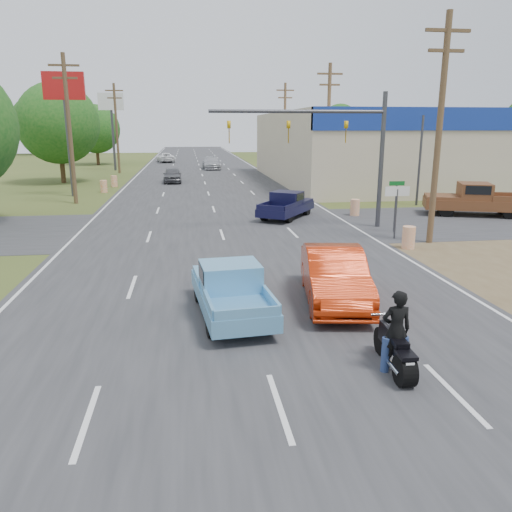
{
  "coord_description": "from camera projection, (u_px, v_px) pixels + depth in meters",
  "views": [
    {
      "loc": [
        -1.61,
        -8.46,
        5.26
      ],
      "look_at": [
        0.45,
        6.64,
        1.3
      ],
      "focal_mm": 35.0,
      "sensor_mm": 36.0,
      "label": 1
    }
  ],
  "objects": [
    {
      "name": "main_road",
      "position": [
        205.0,
        183.0,
        48.0
      ],
      "size": [
        15.0,
        180.0,
        0.02
      ],
      "primitive_type": "cube",
      "color": "#2D2D30",
      "rests_on": "ground"
    },
    {
      "name": "barrel_0",
      "position": [
        409.0,
        238.0,
        22.07
      ],
      "size": [
        0.56,
        0.56,
        1.0
      ],
      "primitive_type": "cylinder",
      "color": "orange",
      "rests_on": "ground"
    },
    {
      "name": "barrel_3",
      "position": [
        114.0,
        181.0,
        44.89
      ],
      "size": [
        0.56,
        0.56,
        1.0
      ],
      "primitive_type": "cylinder",
      "color": "orange",
      "rests_on": "ground"
    },
    {
      "name": "utility_pole_3",
      "position": [
        285.0,
        126.0,
        56.54
      ],
      "size": [
        2.0,
        0.28,
        10.0
      ],
      "color": "#4C3823",
      "rests_on": "ground"
    },
    {
      "name": "tree_5",
      "position": [
        340.0,
        124.0,
        103.18
      ],
      "size": [
        7.98,
        7.98,
        9.88
      ],
      "color": "#422D19",
      "rests_on": "ground"
    },
    {
      "name": "utility_pole_2",
      "position": [
        328.0,
        126.0,
        39.27
      ],
      "size": [
        2.0,
        0.28,
        10.0
      ],
      "color": "#4C3823",
      "rests_on": "ground"
    },
    {
      "name": "tree_1",
      "position": [
        58.0,
        123.0,
        46.76
      ],
      "size": [
        7.56,
        7.56,
        9.36
      ],
      "color": "#422D19",
      "rests_on": "ground"
    },
    {
      "name": "ground",
      "position": [
        279.0,
        407.0,
        9.64
      ],
      "size": [
        200.0,
        200.0,
        0.0
      ],
      "primitive_type": "plane",
      "color": "#3A491D",
      "rests_on": "ground"
    },
    {
      "name": "barrel_1",
      "position": [
        355.0,
        208.0,
        30.27
      ],
      "size": [
        0.56,
        0.56,
        1.0
      ],
      "primitive_type": "cylinder",
      "color": "orange",
      "rests_on": "ground"
    },
    {
      "name": "barrel_2",
      "position": [
        104.0,
        186.0,
        41.02
      ],
      "size": [
        0.56,
        0.56,
        1.0
      ],
      "primitive_type": "cylinder",
      "color": "orange",
      "rests_on": "ground"
    },
    {
      "name": "utility_pole_1",
      "position": [
        440.0,
        125.0,
        22.01
      ],
      "size": [
        2.0,
        0.28,
        10.0
      ],
      "color": "#4C3823",
      "rests_on": "ground"
    },
    {
      "name": "dirt_verge",
      "position": [
        497.0,
        257.0,
        20.66
      ],
      "size": [
        8.0,
        18.0,
        0.01
      ],
      "primitive_type": "cube",
      "color": "brown",
      "rests_on": "ground"
    },
    {
      "name": "pole_sign_left_near",
      "position": [
        65.0,
        100.0,
        37.16
      ],
      "size": [
        3.0,
        0.35,
        9.2
      ],
      "color": "#3F3F44",
      "rests_on": "ground"
    },
    {
      "name": "motorcycle",
      "position": [
        396.0,
        352.0,
        10.87
      ],
      "size": [
        0.67,
        2.17,
        1.1
      ],
      "rotation": [
        0.0,
        0.0,
        -0.04
      ],
      "color": "black",
      "rests_on": "ground"
    },
    {
      "name": "signal_mast",
      "position": [
        333.0,
        136.0,
        25.5
      ],
      "size": [
        9.12,
        0.4,
        7.0
      ],
      "color": "#3F3F44",
      "rests_on": "ground"
    },
    {
      "name": "brown_pickup",
      "position": [
        473.0,
        199.0,
        30.29
      ],
      "size": [
        6.36,
        4.2,
        1.97
      ],
      "rotation": [
        0.0,
        0.0,
        1.22
      ],
      "color": "black",
      "rests_on": "ground"
    },
    {
      "name": "red_convertible",
      "position": [
        335.0,
        276.0,
        15.25
      ],
      "size": [
        2.47,
        5.19,
        1.64
      ],
      "primitive_type": "imported",
      "rotation": [
        0.0,
        0.0,
        -0.15
      ],
      "color": "#B92708",
      "rests_on": "ground"
    },
    {
      "name": "lane_sign",
      "position": [
        397.0,
        200.0,
        23.66
      ],
      "size": [
        1.2,
        0.08,
        2.52
      ],
      "color": "#3F3F44",
      "rests_on": "ground"
    },
    {
      "name": "utility_pole_6",
      "position": [
        116.0,
        126.0,
        56.94
      ],
      "size": [
        2.0,
        0.28,
        10.0
      ],
      "color": "#4C3823",
      "rests_on": "ground"
    },
    {
      "name": "street_name_sign",
      "position": [
        396.0,
        201.0,
        25.25
      ],
      "size": [
        0.8,
        0.08,
        2.61
      ],
      "color": "#3F3F44",
      "rests_on": "ground"
    },
    {
      "name": "distant_car_grey",
      "position": [
        172.0,
        175.0,
        48.14
      ],
      "size": [
        1.78,
        4.25,
        1.44
      ],
      "primitive_type": "imported",
      "rotation": [
        0.0,
        0.0,
        0.02
      ],
      "color": "#525357",
      "rests_on": "ground"
    },
    {
      "name": "distant_car_silver",
      "position": [
        211.0,
        163.0,
        63.48
      ],
      "size": [
        2.36,
        5.35,
        1.53
      ],
      "primitive_type": "imported",
      "rotation": [
        0.0,
        0.0,
        0.04
      ],
      "color": "#ACACB1",
      "rests_on": "ground"
    },
    {
      "name": "utility_pole_5",
      "position": [
        69.0,
        126.0,
        33.92
      ],
      "size": [
        2.0,
        0.28,
        10.0
      ],
      "color": "#4C3823",
      "rests_on": "ground"
    },
    {
      "name": "rider",
      "position": [
        396.0,
        334.0,
        10.82
      ],
      "size": [
        0.67,
        0.45,
        1.79
      ],
      "primitive_type": "imported",
      "rotation": [
        0.0,
        0.0,
        3.11
      ],
      "color": "black",
      "rests_on": "ground"
    },
    {
      "name": "blue_pickup",
      "position": [
        230.0,
        289.0,
        14.25
      ],
      "size": [
        2.19,
        4.76,
        1.53
      ],
      "rotation": [
        0.0,
        0.0,
        0.09
      ],
      "color": "black",
      "rests_on": "ground"
    },
    {
      "name": "cross_road",
      "position": [
        220.0,
        227.0,
        26.9
      ],
      "size": [
        120.0,
        10.0,
        0.02
      ],
      "primitive_type": "cube",
      "color": "#2D2D30",
      "rests_on": "ground"
    },
    {
      "name": "tree_2",
      "position": [
        96.0,
        129.0,
        69.85
      ],
      "size": [
        6.72,
        6.72,
        8.32
      ],
      "color": "#422D19",
      "rests_on": "ground"
    },
    {
      "name": "navy_pickup",
      "position": [
        287.0,
        205.0,
        29.55
      ],
      "size": [
        4.12,
        4.91,
        1.56
      ],
      "rotation": [
        0.0,
        0.0,
        -0.59
      ],
      "color": "black",
      "rests_on": "ground"
    },
    {
      "name": "pole_sign_left_far",
      "position": [
        111.0,
        110.0,
        60.18
      ],
      "size": [
        3.0,
        0.35,
        9.2
      ],
      "color": "#3F3F44",
      "rests_on": "ground"
    },
    {
      "name": "distant_car_white",
      "position": [
        166.0,
        158.0,
        75.8
      ],
      "size": [
        3.04,
        5.28,
        1.39
      ],
      "primitive_type": "imported",
      "rotation": [
        0.0,
        0.0,
        3.3
      ],
      "color": "white",
      "rests_on": "ground"
    },
    {
      "name": "tree_6",
      "position": [
        36.0,
        120.0,
        95.21
      ],
      "size": [
        8.82,
        8.82,
        10.92
      ],
      "color": "#422D19",
      "rests_on": "ground"
    }
  ]
}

